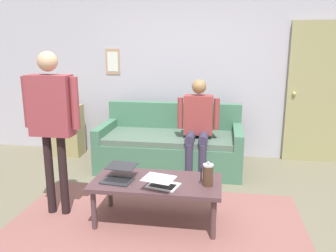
{
  "coord_description": "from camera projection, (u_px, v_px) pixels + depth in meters",
  "views": [
    {
      "loc": [
        -0.62,
        3.17,
        1.73
      ],
      "look_at": [
        -0.01,
        -0.69,
        0.8
      ],
      "focal_mm": 36.99,
      "sensor_mm": 36.0,
      "label": 1
    }
  ],
  "objects": [
    {
      "name": "side_shelf",
      "position": [
        68.0,
        130.0,
        5.45
      ],
      "size": [
        0.42,
        0.32,
        0.8
      ],
      "color": "#9C8C5A",
      "rests_on": "ground_plane"
    },
    {
      "name": "back_wall",
      "position": [
        183.0,
        69.0,
        5.34
      ],
      "size": [
        7.04,
        0.11,
        2.7
      ],
      "color": "#B5B0C0",
      "rests_on": "ground_plane"
    },
    {
      "name": "interior_door",
      "position": [
        316.0,
        93.0,
        5.03
      ],
      "size": [
        0.82,
        0.09,
        2.05
      ],
      "color": "tan",
      "rests_on": "ground_plane"
    },
    {
      "name": "coffee_table",
      "position": [
        157.0,
        185.0,
        3.38
      ],
      "size": [
        1.26,
        0.62,
        0.43
      ],
      "color": "#4D3337",
      "rests_on": "ground_plane"
    },
    {
      "name": "laptop_left",
      "position": [
        162.0,
        183.0,
        3.2
      ],
      "size": [
        0.35,
        0.37,
        0.12
      ],
      "color": "silver",
      "rests_on": "coffee_table"
    },
    {
      "name": "person_seated",
      "position": [
        198.0,
        122.0,
        4.53
      ],
      "size": [
        0.55,
        0.51,
        1.28
      ],
      "color": "#362F48",
      "rests_on": "ground_plane"
    },
    {
      "name": "ground_plane",
      "position": [
        157.0,
        217.0,
        3.54
      ],
      "size": [
        7.68,
        7.68,
        0.0
      ],
      "primitive_type": "plane",
      "color": "#6E6751"
    },
    {
      "name": "area_rug",
      "position": [
        155.0,
        225.0,
        3.37
      ],
      "size": [
        2.88,
        1.79,
        0.01
      ],
      "primitive_type": "cube",
      "color": "#8B544F",
      "rests_on": "ground_plane"
    },
    {
      "name": "couch",
      "position": [
        171.0,
        147.0,
        4.91
      ],
      "size": [
        1.97,
        0.94,
        0.88
      ],
      "color": "#437358",
      "rests_on": "ground_plane"
    },
    {
      "name": "french_press",
      "position": [
        208.0,
        175.0,
        3.23
      ],
      "size": [
        0.12,
        0.1,
        0.24
      ],
      "color": "#4C3323",
      "rests_on": "coffee_table"
    },
    {
      "name": "flower_vase",
      "position": [
        66.0,
        97.0,
        5.33
      ],
      "size": [
        0.09,
        0.08,
        0.43
      ],
      "color": "#543F44",
      "rests_on": "side_shelf"
    },
    {
      "name": "person_standing",
      "position": [
        52.0,
        113.0,
        3.39
      ],
      "size": [
        0.58,
        0.19,
        1.66
      ],
      "color": "black",
      "rests_on": "ground_plane"
    },
    {
      "name": "laptop_center",
      "position": [
        119.0,
        175.0,
        3.38
      ],
      "size": [
        0.32,
        0.37,
        0.13
      ],
      "color": "#28282D",
      "rests_on": "coffee_table"
    }
  ]
}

